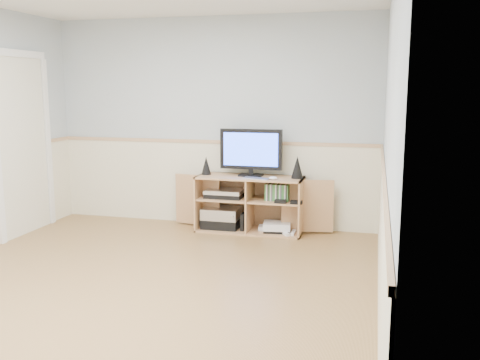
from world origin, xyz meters
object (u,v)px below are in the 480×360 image
at_px(keyboard, 256,178).
at_px(game_consoles, 276,227).
at_px(monitor, 251,151).
at_px(media_cabinet, 251,202).

xyz_separation_m(keyboard, game_consoles, (0.21, 0.13, -0.59)).
relative_size(monitor, keyboard, 2.44).
height_order(media_cabinet, monitor, monitor).
xyz_separation_m(media_cabinet, monitor, (0.00, -0.01, 0.61)).
bearing_deg(media_cabinet, game_consoles, -12.04).
bearing_deg(keyboard, game_consoles, 43.79).
bearing_deg(media_cabinet, keyboard, -61.34).
distance_m(monitor, keyboard, 0.36).
distance_m(media_cabinet, keyboard, 0.39).
bearing_deg(game_consoles, keyboard, -148.84).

